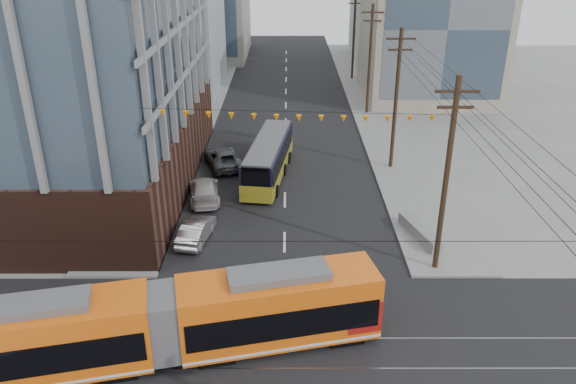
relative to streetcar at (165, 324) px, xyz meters
name	(u,v)px	position (x,y,z in m)	size (l,w,h in m)	color
bg_bldg_nw_near	(140,11)	(-11.85, 48.27, 7.16)	(18.00, 16.00, 18.00)	#8C99A5
bg_bldg_ne_near	(431,25)	(21.15, 44.27, 6.16)	(14.00, 14.00, 16.00)	gray
bg_bldg_ne_far	(411,11)	(23.15, 64.27, 5.16)	(16.00, 16.00, 14.00)	#8C99A5
utility_pole_far	(354,36)	(13.65, 52.27, 3.66)	(0.30, 0.30, 11.00)	black
streetcar	(165,324)	(0.00, 0.00, 0.00)	(19.11, 2.69, 3.68)	orange
city_bus	(269,158)	(3.88, 20.51, -0.32)	(2.33, 10.74, 3.04)	black
parked_car_silver	(196,231)	(-0.26, 10.49, -1.17)	(1.42, 4.08, 1.34)	#ABABAB
parked_car_white	(204,190)	(-0.54, 16.33, -1.12)	(2.02, 4.97, 1.44)	#BAAFB0
parked_car_grey	(223,158)	(0.14, 22.53, -1.11)	(2.44, 5.29, 1.47)	#484E53
jersey_barrier	(419,233)	(13.45, 10.63, -1.41)	(0.98, 4.33, 0.87)	slate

